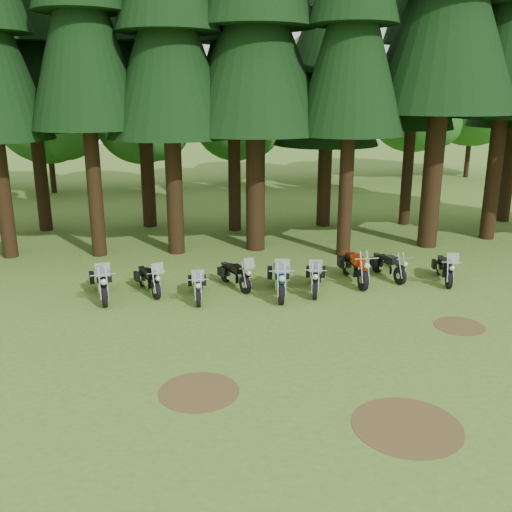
# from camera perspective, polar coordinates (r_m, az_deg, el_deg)

# --- Properties ---
(ground) EXTENTS (120.00, 120.00, 0.00)m
(ground) POSITION_cam_1_polar(r_m,az_deg,el_deg) (15.19, 5.30, -8.78)
(ground) COLOR #456926
(ground) RESTS_ON ground
(pine_back_1) EXTENTS (4.52, 4.52, 16.22)m
(pine_back_1) POSITION_cam_1_polar(r_m,az_deg,el_deg) (28.44, -22.26, 21.82)
(pine_back_1) COLOR #311F10
(pine_back_1) RESTS_ON ground
(pine_back_2) EXTENTS (4.85, 4.85, 16.30)m
(pine_back_2) POSITION_cam_1_polar(r_m,az_deg,el_deg) (27.93, -11.64, 22.86)
(pine_back_2) COLOR #311F10
(pine_back_2) RESTS_ON ground
(pine_back_3) EXTENTS (4.35, 4.35, 16.20)m
(pine_back_3) POSITION_cam_1_polar(r_m,az_deg,el_deg) (26.64, -2.35, 23.35)
(pine_back_3) COLOR #311F10
(pine_back_3) RESTS_ON ground
(pine_back_4) EXTENTS (4.94, 4.94, 13.78)m
(pine_back_4) POSITION_cam_1_polar(r_m,az_deg,el_deg) (27.67, 7.30, 19.97)
(pine_back_4) COLOR #311F10
(pine_back_4) RESTS_ON ground
(pine_back_5) EXTENTS (3.94, 3.94, 16.33)m
(pine_back_5) POSITION_cam_1_polar(r_m,az_deg,el_deg) (28.82, 16.02, 22.41)
(pine_back_5) COLOR #311F10
(pine_back_5) RESTS_ON ground
(decid_2) EXTENTS (6.72, 6.53, 8.40)m
(decid_2) POSITION_cam_1_polar(r_m,az_deg,el_deg) (38.74, -19.82, 13.21)
(decid_2) COLOR #311F10
(decid_2) RESTS_ON ground
(decid_3) EXTENTS (6.12, 5.95, 7.65)m
(decid_3) POSITION_cam_1_polar(r_m,az_deg,el_deg) (38.51, -11.07, 13.17)
(decid_3) COLOR #311F10
(decid_3) RESTS_ON ground
(decid_4) EXTENTS (5.93, 5.76, 7.41)m
(decid_4) POSITION_cam_1_polar(r_m,az_deg,el_deg) (40.01, -1.72, 13.36)
(decid_4) COLOR #311F10
(decid_4) RESTS_ON ground
(decid_5) EXTENTS (8.45, 8.21, 10.56)m
(decid_5) POSITION_cam_1_polar(r_m,az_deg,el_deg) (40.77, 8.15, 15.88)
(decid_5) COLOR #311F10
(decid_5) RESTS_ON ground
(decid_6) EXTENTS (7.06, 6.86, 8.82)m
(decid_6) POSITION_cam_1_polar(r_m,az_deg,el_deg) (44.32, 15.99, 14.13)
(decid_6) COLOR #311F10
(decid_6) RESTS_ON ground
(decid_7) EXTENTS (8.44, 8.20, 10.55)m
(decid_7) POSITION_cam_1_polar(r_m,az_deg,el_deg) (46.25, 21.56, 14.97)
(decid_7) COLOR #311F10
(decid_7) RESTS_ON ground
(dirt_patch_0) EXTENTS (1.80, 1.80, 0.01)m
(dirt_patch_0) POSITION_cam_1_polar(r_m,az_deg,el_deg) (13.02, -5.73, -13.33)
(dirt_patch_0) COLOR #4C3D1E
(dirt_patch_0) RESTS_ON ground
(dirt_patch_1) EXTENTS (1.40, 1.40, 0.01)m
(dirt_patch_1) POSITION_cam_1_polar(r_m,az_deg,el_deg) (17.21, 19.67, -6.60)
(dirt_patch_1) COLOR #4C3D1E
(dirt_patch_1) RESTS_ON ground
(dirt_patch_2) EXTENTS (2.20, 2.20, 0.01)m
(dirt_patch_2) POSITION_cam_1_polar(r_m,az_deg,el_deg) (12.18, 14.86, -16.12)
(dirt_patch_2) COLOR #4C3D1E
(dirt_patch_2) RESTS_ON ground
(motorcycle_0) EXTENTS (0.69, 2.38, 1.49)m
(motorcycle_0) POSITION_cam_1_polar(r_m,az_deg,el_deg) (18.81, -15.15, -2.64)
(motorcycle_0) COLOR black
(motorcycle_0) RESTS_ON ground
(motorcycle_1) EXTENTS (0.91, 1.98, 1.27)m
(motorcycle_1) POSITION_cam_1_polar(r_m,az_deg,el_deg) (18.99, -10.65, -2.40)
(motorcycle_1) COLOR black
(motorcycle_1) RESTS_ON ground
(motorcycle_2) EXTENTS (0.38, 2.00, 1.26)m
(motorcycle_2) POSITION_cam_1_polar(r_m,az_deg,el_deg) (18.21, -5.87, -3.03)
(motorcycle_2) COLOR black
(motorcycle_2) RESTS_ON ground
(motorcycle_3) EXTENTS (0.98, 1.96, 1.27)m
(motorcycle_3) POSITION_cam_1_polar(r_m,az_deg,el_deg) (19.16, -2.11, -1.95)
(motorcycle_3) COLOR black
(motorcycle_3) RESTS_ON ground
(motorcycle_4) EXTENTS (0.64, 2.48, 1.56)m
(motorcycle_4) POSITION_cam_1_polar(r_m,az_deg,el_deg) (18.46, 2.37, -2.36)
(motorcycle_4) COLOR black
(motorcycle_4) RESTS_ON ground
(motorcycle_5) EXTENTS (0.84, 2.19, 1.39)m
(motorcycle_5) POSITION_cam_1_polar(r_m,az_deg,el_deg) (18.89, 5.96, -2.18)
(motorcycle_5) COLOR black
(motorcycle_5) RESTS_ON ground
(motorcycle_6) EXTENTS (0.34, 2.46, 1.00)m
(motorcycle_6) POSITION_cam_1_polar(r_m,az_deg,el_deg) (19.97, 9.84, -1.17)
(motorcycle_6) COLOR black
(motorcycle_6) RESTS_ON ground
(motorcycle_7) EXTENTS (0.54, 2.04, 0.84)m
(motorcycle_7) POSITION_cam_1_polar(r_m,az_deg,el_deg) (20.64, 13.09, -1.02)
(motorcycle_7) COLOR black
(motorcycle_7) RESTS_ON ground
(motorcycle_8) EXTENTS (0.77, 2.06, 1.30)m
(motorcycle_8) POSITION_cam_1_polar(r_m,az_deg,el_deg) (20.79, 18.35, -1.29)
(motorcycle_8) COLOR black
(motorcycle_8) RESTS_ON ground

